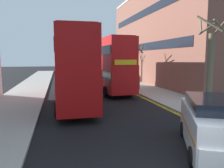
# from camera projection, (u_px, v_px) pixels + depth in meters

# --- Properties ---
(sidewalk_right) EXTENTS (4.00, 80.00, 0.14)m
(sidewalk_right) POSITION_uv_depth(u_px,v_px,m) (157.00, 93.00, 21.98)
(sidewalk_right) COLOR #ADA89E
(sidewalk_right) RESTS_ON ground
(sidewalk_left) EXTENTS (4.00, 80.00, 0.14)m
(sidewalk_left) POSITION_uv_depth(u_px,v_px,m) (21.00, 99.00, 18.87)
(sidewalk_left) COLOR #ADA89E
(sidewalk_left) RESTS_ON ground
(kerb_line_outer) EXTENTS (0.10, 56.00, 0.01)m
(kerb_line_outer) POSITION_uv_depth(u_px,v_px,m) (146.00, 98.00, 19.56)
(kerb_line_outer) COLOR yellow
(kerb_line_outer) RESTS_ON ground
(kerb_line_inner) EXTENTS (0.10, 56.00, 0.01)m
(kerb_line_inner) POSITION_uv_depth(u_px,v_px,m) (144.00, 98.00, 19.52)
(kerb_line_inner) COLOR yellow
(kerb_line_inner) RESTS_ON ground
(double_decker_bus_away) EXTENTS (2.96, 10.85, 5.64)m
(double_decker_bus_away) POSITION_uv_depth(u_px,v_px,m) (74.00, 66.00, 16.50)
(double_decker_bus_away) COLOR #B20F0F
(double_decker_bus_away) RESTS_ON ground
(double_decker_bus_oncoming) EXTENTS (3.11, 10.89, 5.64)m
(double_decker_bus_oncoming) POSITION_uv_depth(u_px,v_px,m) (109.00, 64.00, 23.46)
(double_decker_bus_oncoming) COLOR red
(double_decker_bus_oncoming) RESTS_ON ground
(taxi_minivan) EXTENTS (3.79, 5.14, 2.12)m
(taxi_minivan) POSITION_uv_depth(u_px,v_px,m) (213.00, 125.00, 8.39)
(taxi_minivan) COLOR white
(taxi_minivan) RESTS_ON ground
(pedestrian_far) EXTENTS (0.34, 0.22, 1.62)m
(pedestrian_far) POSITION_uv_depth(u_px,v_px,m) (139.00, 81.00, 24.53)
(pedestrian_far) COLOR #2D2D38
(pedestrian_far) RESTS_ON sidewalk_right
(street_tree_near) EXTENTS (1.85, 2.07, 6.14)m
(street_tree_near) POSITION_uv_depth(u_px,v_px,m) (210.00, 68.00, 13.81)
(street_tree_near) COLOR #6B6047
(street_tree_near) RESTS_ON sidewalk_right
(street_tree_mid) EXTENTS (1.70, 1.88, 5.50)m
(street_tree_mid) POSITION_uv_depth(u_px,v_px,m) (121.00, 65.00, 32.21)
(street_tree_mid) COLOR #6B6047
(street_tree_mid) RESTS_ON sidewalk_right
(street_tree_far) EXTENTS (1.83, 1.85, 5.09)m
(street_tree_far) POSITION_uv_depth(u_px,v_px,m) (136.00, 68.00, 24.70)
(street_tree_far) COLOR #6B6047
(street_tree_far) RESTS_ON sidewalk_right
(street_tree_distant) EXTENTS (1.46, 1.56, 5.19)m
(street_tree_distant) POSITION_uv_depth(u_px,v_px,m) (119.00, 64.00, 38.95)
(street_tree_distant) COLOR #6B6047
(street_tree_distant) RESTS_ON sidewalk_right
(townhouse_terrace_right) EXTENTS (10.08, 28.00, 13.60)m
(townhouse_terrace_right) POSITION_uv_depth(u_px,v_px,m) (173.00, 36.00, 31.94)
(townhouse_terrace_right) COLOR brown
(townhouse_terrace_right) RESTS_ON ground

